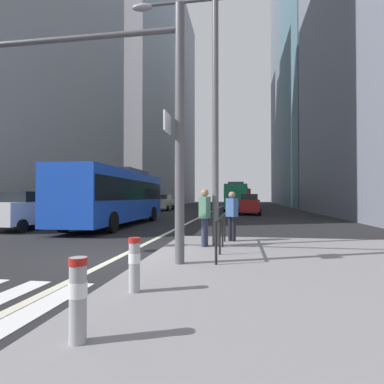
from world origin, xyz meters
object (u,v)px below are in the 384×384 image
Objects in this scene: pedestrian_walking at (205,214)px; car_oncoming_mid at (163,202)px; city_bus_red_receding at (236,196)px; car_receding_near at (249,204)px; city_bus_blue_oncoming at (117,194)px; city_bus_red_distant at (243,196)px; pedestrian_waiting at (232,213)px; sedan_white_oncoming at (27,210)px; car_receding_far at (242,201)px; traffic_signal_gantry at (80,94)px; bollard_left at (134,262)px; bollard_front at (78,295)px; street_lamp_post at (215,83)px.

car_oncoming_mid is at bearing 106.68° from pedestrian_walking.
car_receding_near is at bearing -81.83° from city_bus_red_receding.
city_bus_blue_oncoming is at bearing 127.97° from pedestrian_walking.
pedestrian_waiting is at bearing -90.70° from city_bus_red_distant.
car_oncoming_mid is at bearing 143.97° from car_receding_near.
sedan_white_oncoming is 10.98m from pedestrian_walking.
car_receding_far reaches higher than pedestrian_walking.
traffic_signal_gantry is (-4.03, -52.58, 3.18)m from car_receding_far.
city_bus_red_receding is 2.71× the size of car_receding_far.
car_receding_near is at bearing 84.46° from bollard_left.
traffic_signal_gantry is at bearing -95.71° from city_bus_red_receding.
city_bus_blue_oncoming is at bearing 113.60° from bollard_left.
city_bus_red_receding reaches higher than pedestrian_waiting.
car_receding_near is (11.64, 15.52, 0.00)m from sedan_white_oncoming.
city_bus_blue_oncoming is 23.21m from city_bus_red_receding.
traffic_signal_gantry reaches higher than pedestrian_waiting.
car_receding_far is 4.85× the size of bollard_front.
city_bus_blue_oncoming and city_bus_red_receding have the same top height.
city_bus_red_distant is at bearing 87.93° from bollard_left.
city_bus_blue_oncoming reaches higher than car_receding_far.
bollard_front is at bearing -77.26° from car_oncoming_mid.
city_bus_red_distant is at bearing 79.97° from city_bus_blue_oncoming.
bollard_front is (-0.90, -6.74, -4.64)m from street_lamp_post.
car_oncoming_mid is 0.60× the size of traffic_signal_gantry.
traffic_signal_gantry reaches higher than city_bus_red_receding.
car_receding_far is at bearing 66.37° from car_oncoming_mid.
bollard_front is (2.17, -3.97, -3.52)m from traffic_signal_gantry.
car_oncoming_mid reaches higher than pedestrian_walking.
bollard_left is at bearing -91.95° from car_receding_far.
car_receding_far is 56.58m from bollard_front.
car_oncoming_mid is (-2.33, 20.21, -0.85)m from city_bus_blue_oncoming.
car_oncoming_mid is at bearing 103.40° from bollard_left.
car_receding_near and car_receding_far have the same top height.
car_oncoming_mid is (-8.88, -2.05, -0.85)m from city_bus_red_receding.
pedestrian_waiting is at bearing 66.72° from street_lamp_post.
bollard_front is (-1.86, -56.55, -0.34)m from car_receding_far.
traffic_signal_gantry reaches higher than city_bus_blue_oncoming.
sedan_white_oncoming is at bearing -143.39° from city_bus_blue_oncoming.
bollard_left is (-1.97, -54.58, -1.20)m from city_bus_red_distant.
car_oncoming_mid is 28.16m from pedestrian_waiting.
car_receding_near is 0.56× the size of street_lamp_post.
street_lamp_post is (-0.96, -49.81, 4.29)m from car_receding_far.
traffic_signal_gantry is at bearing -94.52° from city_bus_red_distant.
sedan_white_oncoming is 46.37m from car_receding_far.
pedestrian_waiting is 1.56m from pedestrian_walking.
bollard_left is at bearing -102.79° from pedestrian_waiting.
city_bus_red_distant is (7.44, 42.07, -0.00)m from city_bus_blue_oncoming.
traffic_signal_gantry is at bearing 134.58° from bollard_left.
city_bus_blue_oncoming is at bearing -106.41° from city_bus_red_receding.
city_bus_red_distant is 1.50× the size of traffic_signal_gantry.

